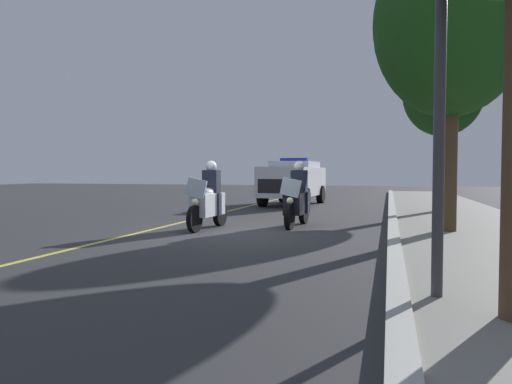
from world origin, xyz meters
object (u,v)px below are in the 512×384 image
police_suv (293,180)px  tree_mid_block (451,23)px  police_motorcycle_lead_left (208,201)px  police_motorcycle_lead_right (297,200)px  tree_far_back (443,94)px

police_suv → tree_mid_block: 11.12m
police_motorcycle_lead_left → police_motorcycle_lead_right: bearing=118.9°
police_motorcycle_lead_left → police_motorcycle_lead_right: same height
police_motorcycle_lead_left → tree_mid_block: (-0.34, 5.64, 4.05)m
police_motorcycle_lead_right → police_motorcycle_lead_left: bearing=-61.1°
police_suv → tree_far_back: size_ratio=0.92×
police_motorcycle_lead_right → police_suv: police_suv is taller
police_motorcycle_lead_left → tree_far_back: size_ratio=0.39×
police_motorcycle_lead_left → police_motorcycle_lead_right: size_ratio=1.00×
tree_mid_block → police_suv: bearing=-149.5°
police_motorcycle_lead_right → tree_mid_block: bearing=77.6°
police_motorcycle_lead_right → tree_far_back: (-5.12, 4.04, 3.37)m
police_motorcycle_lead_left → tree_far_back: bearing=135.7°
police_suv → tree_far_back: (3.14, 5.77, 3.00)m
police_motorcycle_lead_right → tree_far_back: 7.34m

